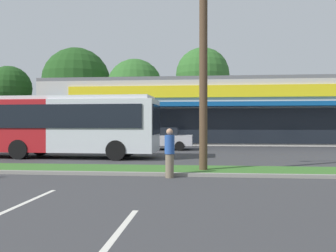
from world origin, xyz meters
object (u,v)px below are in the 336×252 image
Objects in this scene: city_bus at (46,125)px; pedestrian_by_pole at (170,153)px; car_4 at (161,138)px; utility_pole at (200,23)px.

pedestrian_by_pole is (7.30, -6.67, -0.94)m from city_bus.
city_bus is 8.43m from car_4.
car_4 is at bearing 50.63° from city_bus.
car_4 is at bearing 103.41° from utility_pole.
car_4 is 2.69× the size of pedestrian_by_pole.
utility_pole is at bearing 46.13° from pedestrian_by_pole.
utility_pole is at bearing -31.45° from city_bus.
pedestrian_by_pole is at bearing -40.83° from city_bus.
city_bus reaches higher than car_4.
utility_pole reaches higher than car_4.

